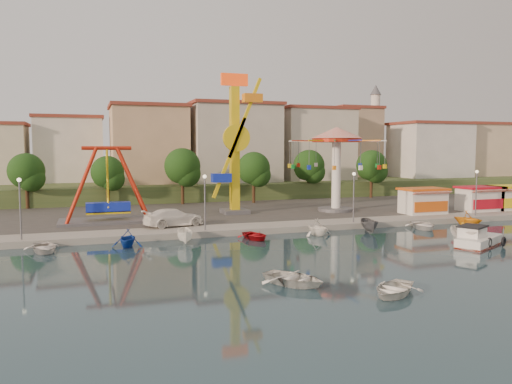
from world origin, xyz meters
name	(u,v)px	position (x,y,z in m)	size (l,w,h in m)	color
ground	(346,258)	(0.00, 0.00, 0.00)	(200.00, 200.00, 0.00)	#132734
quay_deck	(189,190)	(0.00, 62.00, 0.30)	(200.00, 100.00, 0.60)	#9E998E
asphalt_pad	(236,207)	(0.00, 30.00, 0.60)	(90.00, 28.00, 0.01)	#4C4944
hill_terrace	(184,183)	(0.00, 67.00, 1.50)	(200.00, 60.00, 3.00)	#384C26
pirate_ship_ride	(108,186)	(-16.55, 21.22, 4.39)	(10.00, 5.00, 8.00)	#59595E
kamikaze_tower	(237,147)	(-1.73, 23.47, 8.57)	(4.61, 3.10, 16.50)	#59595E
wave_swinger	(336,150)	(10.61, 21.93, 8.20)	(11.60, 11.60, 10.40)	#59595E
booth_left	(423,201)	(19.36, 16.49, 2.16)	(5.40, 3.78, 3.08)	white
booth_mid	(480,198)	(27.76, 16.49, 2.16)	(5.40, 3.78, 3.08)	white
booth_right	(508,197)	(32.24, 16.49, 2.16)	(5.40, 3.78, 3.08)	white
lamp_post_0	(20,210)	(-24.00, 13.00, 3.10)	(0.14, 0.14, 5.00)	#59595E
lamp_post_1	(205,204)	(-8.00, 13.00, 3.10)	(0.14, 0.14, 5.00)	#59595E
lamp_post_2	(354,199)	(8.00, 13.00, 3.10)	(0.14, 0.14, 5.00)	#59595E
lamp_post_3	(476,194)	(24.00, 13.00, 3.10)	(0.14, 0.14, 5.00)	#59595E
tree_0	(26,171)	(-26.00, 36.98, 5.47)	(4.60, 4.60, 7.19)	#382314
tree_1	(107,172)	(-16.00, 36.24, 5.20)	(4.35, 4.35, 6.80)	#382314
tree_2	(182,166)	(-6.00, 35.81, 5.92)	(5.02, 5.02, 7.85)	#382314
tree_3	(254,168)	(4.00, 34.36, 5.55)	(4.68, 4.68, 7.32)	#382314
tree_4	(309,166)	(14.00, 37.35, 5.75)	(4.86, 4.86, 7.60)	#382314
tree_5	(372,165)	(24.00, 35.54, 5.71)	(4.83, 4.83, 7.54)	#382314
building_1	(69,155)	(-21.33, 51.38, 7.32)	(12.33, 9.01, 8.63)	silver
building_2	(152,147)	(-8.19, 51.96, 8.62)	(11.95, 9.28, 11.23)	tan
building_3	(236,153)	(5.60, 48.80, 7.60)	(12.59, 10.50, 9.20)	beige
building_4	(300,153)	(19.07, 52.20, 7.62)	(10.75, 9.23, 9.24)	beige
building_5	(368,147)	(32.37, 50.33, 8.61)	(12.77, 10.96, 11.21)	tan
building_6	(426,145)	(44.15, 48.77, 9.18)	(8.23, 8.98, 12.36)	silver
building_7	(457,153)	(56.03, 53.70, 7.38)	(11.59, 10.93, 8.76)	beige
minaret	(375,128)	(36.00, 54.00, 12.55)	(2.80, 2.80, 18.00)	silver
cabin_motorboat	(478,240)	(13.02, 0.63, 0.53)	(5.96, 4.52, 1.98)	white
rowboat_a	(294,278)	(-6.69, -5.62, 0.43)	(2.93, 4.11, 0.85)	white
rowboat_b	(393,289)	(-2.20, -9.42, 0.39)	(2.71, 3.79, 0.79)	silver
skiff	(465,236)	(12.40, 1.43, 0.79)	(1.55, 4.11, 1.59)	white
van	(174,217)	(-10.46, 16.22, 1.48)	(2.46, 6.05, 1.76)	white
moored_boat_0	(44,247)	(-22.00, 9.80, 0.40)	(2.77, 3.88, 0.80)	silver
moored_boat_1	(128,238)	(-15.44, 9.80, 0.78)	(2.55, 2.96, 1.56)	#1238A5
moored_boat_2	(185,236)	(-10.53, 9.80, 0.68)	(1.33, 3.52, 1.36)	white
moored_boat_3	(255,235)	(-4.01, 9.80, 0.36)	(2.50, 3.51, 0.73)	#B20E14
moored_boat_4	(317,227)	(2.29, 9.80, 0.82)	(2.69, 3.11, 1.64)	white
moored_boat_5	(370,226)	(8.01, 9.80, 0.70)	(1.36, 3.61, 1.39)	#535458
moored_boat_6	(423,225)	(14.41, 9.80, 0.43)	(2.96, 4.14, 0.86)	white
moored_boat_7	(468,218)	(20.06, 9.80, 0.87)	(2.84, 3.29, 1.74)	#FF9D16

